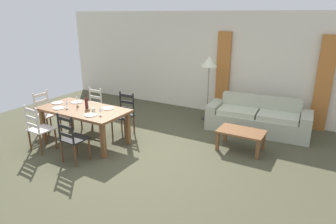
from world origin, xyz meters
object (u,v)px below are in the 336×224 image
Objects in this scene: wine_glass_near_left at (67,103)px; wine_bottle at (87,103)px; dining_chair_near_right at (72,138)px; dining_chair_head_west at (46,113)px; dining_chair_far_left at (93,109)px; dining_table at (84,113)px; couch at (258,119)px; coffee_table at (241,134)px; dining_chair_far_right at (124,114)px; wine_glass_near_right at (100,110)px; standing_lamp at (209,65)px; dining_chair_near_left at (39,129)px; coffee_cup_primary at (93,110)px.

wine_bottle is at bearing 26.96° from wine_glass_near_left.
dining_chair_near_right is at bearing -63.32° from wine_bottle.
dining_chair_far_left is at bearing 47.25° from dining_chair_head_west.
dining_chair_far_left is at bearing 122.27° from dining_table.
couch reaches higher than coffee_table.
dining_chair_head_west is (-1.16, -0.04, -0.19)m from dining_table.
wine_glass_near_left reaches higher than dining_table.
dining_chair_far_left is 0.41× the size of couch.
dining_chair_far_right is 5.96× the size of wine_glass_near_left.
dining_chair_near_right is 3.24m from coffee_table.
wine_glass_near_right is 3.61m from couch.
dining_chair_head_west is at bearing -175.99° from wine_bottle.
wine_glass_near_left is at bearing -125.23° from standing_lamp.
dining_chair_head_west is at bearing -136.29° from standing_lamp.
dining_chair_near_left is 10.67× the size of coffee_cup_primary.
standing_lamp is at bearing 43.71° from dining_chair_head_west.
wine_glass_near_right reaches higher than coffee_cup_primary.
dining_chair_near_left is 1.79m from dining_chair_far_right.
couch is (3.47, 3.25, -0.19)m from dining_chair_near_left.
wine_bottle is 3.12m from standing_lamp.
coffee_cup_primary is (-0.10, -0.84, 0.32)m from dining_chair_far_right.
coffee_cup_primary is 0.05× the size of standing_lamp.
wine_bottle is (1.22, 0.09, 0.39)m from dining_chair_head_west.
wine_bottle reaches higher than wine_glass_near_right.
dining_chair_near_left is 1.00× the size of dining_chair_far_left.
wine_glass_near_left is (-0.38, -0.19, -0.01)m from wine_bottle.
dining_table is 1.98× the size of dining_chair_near_right.
dining_chair_near_left is at bearing -136.85° from couch.
coffee_cup_primary is at bearing 163.80° from wine_glass_near_right.
wine_bottle is 3.21m from coffee_table.
coffee_table is (3.44, 2.04, -0.12)m from dining_chair_near_left.
wine_bottle is at bearing 116.68° from dining_chair_near_right.
wine_glass_near_left is at bearing -7.12° from dining_chair_head_west.
coffee_table is at bearing 22.63° from wine_bottle.
standing_lamp reaches higher than couch.
coffee_cup_primary is at bearing -96.65° from dining_chair_far_right.
dining_chair_head_west is at bearing -153.03° from dining_chair_far_right.
coffee_table is at bearing 22.97° from dining_table.
couch is (2.54, 3.26, -0.19)m from dining_chair_near_right.
dining_chair_near_right reaches higher than coffee_table.
dining_chair_head_west is (-0.70, -0.76, 0.00)m from dining_chair_far_left.
dining_chair_near_left is 4.15m from standing_lamp.
dining_chair_far_left is at bearing 135.72° from coffee_cup_primary.
dining_table is 2.11× the size of coffee_table.
dining_chair_head_west reaches higher than couch.
dining_chair_near_left reaches higher than dining_table.
standing_lamp reaches higher than dining_chair_near_left.
dining_chair_head_west is 0.41× the size of couch.
dining_chair_far_left and dining_chair_far_right have the same top height.
wine_glass_near_right reaches higher than coffee_table.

